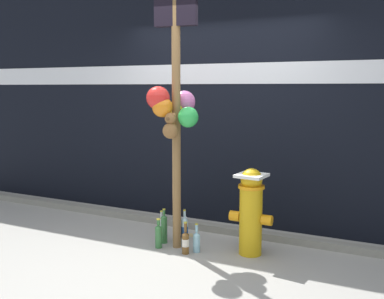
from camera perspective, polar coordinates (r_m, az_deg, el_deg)
name	(u,v)px	position (r m, az deg, el deg)	size (l,w,h in m)	color
ground_plane	(170,259)	(4.52, -2.93, -13.99)	(14.00, 14.00, 0.00)	#9E9B93
building_wall	(224,94)	(5.49, 4.13, 7.15)	(10.00, 0.21, 3.22)	black
curb_strip	(208,227)	(5.32, 2.10, -10.06)	(8.00, 0.12, 0.08)	gray
memorial_post	(174,98)	(4.52, -2.32, 6.65)	(0.52, 0.54, 2.66)	olive
fire_hydrant	(251,210)	(4.53, 7.66, -7.76)	(0.44, 0.31, 0.89)	gold
bottle_0	(186,242)	(4.60, -0.85, -11.91)	(0.08, 0.08, 0.34)	brown
bottle_1	(185,227)	(5.01, -0.95, -9.99)	(0.06, 0.06, 0.35)	silver
bottle_2	(185,231)	(4.80, -0.97, -10.53)	(0.08, 0.08, 0.40)	#B2DBEA
bottle_3	(159,235)	(4.76, -4.37, -11.05)	(0.07, 0.07, 0.32)	#337038
bottle_4	(162,228)	(4.98, -3.97, -10.17)	(0.07, 0.07, 0.34)	silver
bottle_5	(164,228)	(4.89, -3.64, -10.18)	(0.07, 0.07, 0.39)	#337038
bottle_6	(197,241)	(4.64, 0.60, -11.81)	(0.07, 0.07, 0.31)	#93CCE0
litter_0	(276,239)	(5.13, 10.83, -11.34)	(0.13, 0.12, 0.01)	tan
litter_1	(127,217)	(5.93, -8.47, -8.62)	(0.08, 0.09, 0.01)	#8C99B2
litter_2	(191,235)	(5.17, -0.08, -11.06)	(0.12, 0.05, 0.01)	tan
litter_3	(255,236)	(5.18, 8.20, -11.08)	(0.12, 0.10, 0.01)	tan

